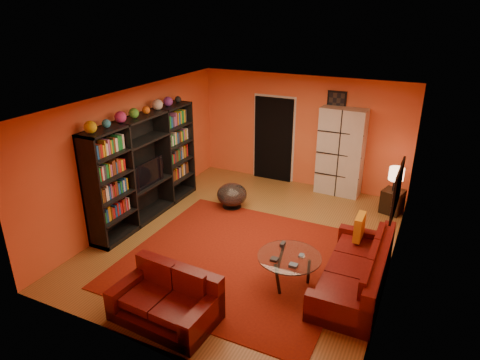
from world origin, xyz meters
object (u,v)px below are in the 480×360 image
at_px(bowl_chair, 232,195).
at_px(coffee_table, 289,259).
at_px(tv, 145,173).
at_px(entertainment_unit, 145,168).
at_px(sofa, 359,272).
at_px(side_table, 392,201).
at_px(loveseat, 169,299).
at_px(table_lamp, 396,175).
at_px(storage_cabinet, 341,152).

bearing_deg(bowl_chair, coffee_table, -45.61).
bearing_deg(tv, entertainment_unit, 31.53).
bearing_deg(coffee_table, tv, 164.81).
xyz_separation_m(tv, coffee_table, (3.36, -0.91, -0.52)).
relative_size(tv, coffee_table, 0.89).
height_order(tv, sofa, tv).
relative_size(sofa, side_table, 4.46).
bearing_deg(tv, sofa, -97.09).
bearing_deg(loveseat, sofa, -47.93).
distance_m(bowl_chair, side_table, 3.37).
relative_size(sofa, table_lamp, 4.47).
relative_size(loveseat, coffee_table, 1.50).
height_order(sofa, coffee_table, sofa).
bearing_deg(tv, storage_cabinet, -48.04).
bearing_deg(storage_cabinet, entertainment_unit, -136.58).
distance_m(tv, sofa, 4.45).
distance_m(coffee_table, table_lamp, 3.49).
distance_m(bowl_chair, table_lamp, 3.41).
xyz_separation_m(coffee_table, table_lamp, (1.12, 3.29, 0.40)).
xyz_separation_m(side_table, table_lamp, (0.00, 0.00, 0.60)).
bearing_deg(side_table, sofa, -92.20).
xyz_separation_m(tv, sofa, (4.36, -0.54, -0.69)).
bearing_deg(tv, coffee_table, -105.19).
bearing_deg(sofa, bowl_chair, 150.20).
xyz_separation_m(coffee_table, side_table, (1.12, 3.29, -0.20)).
height_order(loveseat, table_lamp, table_lamp).
relative_size(loveseat, bowl_chair, 2.28).
bearing_deg(side_table, bowl_chair, -158.65).
xyz_separation_m(loveseat, bowl_chair, (-0.76, 3.49, -0.00)).
relative_size(tv, bowl_chair, 1.36).
relative_size(sofa, coffee_table, 2.27).
bearing_deg(side_table, coffee_table, -108.80).
xyz_separation_m(sofa, table_lamp, (0.11, 2.92, 0.57)).
bearing_deg(bowl_chair, tv, -139.35).
height_order(storage_cabinet, table_lamp, storage_cabinet).
bearing_deg(entertainment_unit, table_lamp, 26.88).
height_order(sofa, side_table, sofa).
xyz_separation_m(loveseat, storage_cabinet, (1.10, 5.22, 0.71)).
distance_m(sofa, coffee_table, 1.08).
xyz_separation_m(bowl_chair, table_lamp, (3.14, 1.23, 0.57)).
xyz_separation_m(tv, table_lamp, (4.47, 2.38, -0.12)).
xyz_separation_m(sofa, coffee_table, (-1.01, -0.37, 0.17)).
relative_size(tv, side_table, 1.76).
relative_size(entertainment_unit, tv, 3.41).
relative_size(coffee_table, table_lamp, 1.97).
xyz_separation_m(tv, bowl_chair, (1.34, 1.15, -0.69)).
bearing_deg(entertainment_unit, storage_cabinet, 40.70).
height_order(entertainment_unit, side_table, entertainment_unit).
relative_size(tv, loveseat, 0.60).
bearing_deg(table_lamp, entertainment_unit, -153.12).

